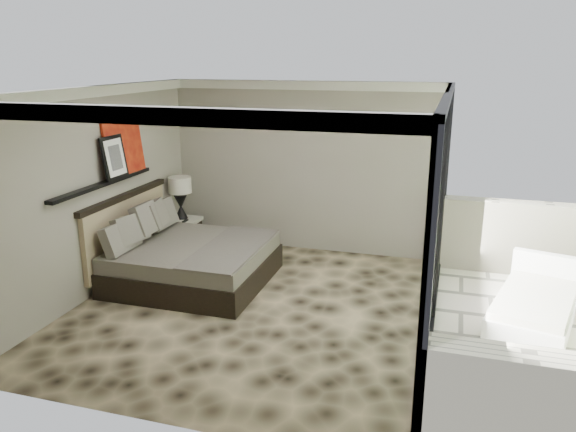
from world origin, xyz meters
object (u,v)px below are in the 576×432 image
(bed, at_px, (187,258))
(nightstand, at_px, (182,233))
(lounger, at_px, (535,307))
(table_lamp, at_px, (180,192))

(bed, relative_size, nightstand, 3.82)
(nightstand, height_order, lounger, lounger)
(nightstand, bearing_deg, table_lamp, 95.71)
(bed, relative_size, lounger, 1.14)
(bed, relative_size, table_lamp, 3.00)
(bed, height_order, nightstand, bed)
(table_lamp, xyz_separation_m, lounger, (5.46, -1.32, -0.77))
(nightstand, distance_m, lounger, 5.59)
(bed, distance_m, table_lamp, 1.67)
(bed, distance_m, lounger, 4.71)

